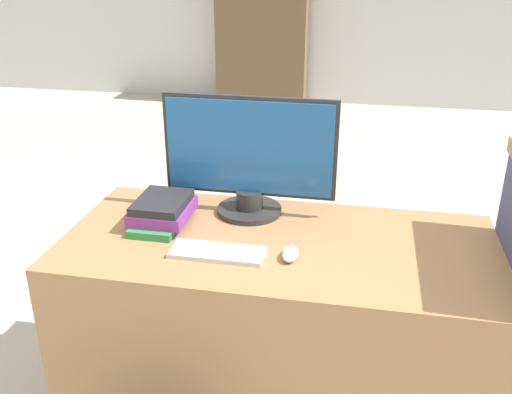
# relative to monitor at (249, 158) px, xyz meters

# --- Properties ---
(desk) EXTENTS (1.46, 0.68, 0.78)m
(desk) POSITION_rel_monitor_xyz_m (0.14, -0.20, -0.60)
(desk) COLOR #9E7047
(desk) RESTS_ON ground_plane
(carrel_divider) EXTENTS (0.07, 0.57, 1.12)m
(carrel_divider) POSITION_rel_monitor_xyz_m (0.90, -0.26, -0.42)
(carrel_divider) COLOR #474C70
(carrel_divider) RESTS_ON ground_plane
(monitor) EXTENTS (0.63, 0.24, 0.44)m
(monitor) POSITION_rel_monitor_xyz_m (0.00, 0.00, 0.00)
(monitor) COLOR #282828
(monitor) RESTS_ON desk
(keyboard) EXTENTS (0.30, 0.11, 0.02)m
(keyboard) POSITION_rel_monitor_xyz_m (-0.04, -0.34, -0.21)
(keyboard) COLOR silver
(keyboard) RESTS_ON desk
(mouse) EXTENTS (0.05, 0.09, 0.03)m
(mouse) POSITION_rel_monitor_xyz_m (0.20, -0.32, -0.20)
(mouse) COLOR white
(mouse) RESTS_ON desk
(book_stack) EXTENTS (0.19, 0.25, 0.10)m
(book_stack) POSITION_rel_monitor_xyz_m (-0.28, -0.16, -0.17)
(book_stack) COLOR #2D7F42
(book_stack) RESTS_ON desk
(bookshelf_far) EXTENTS (1.01, 0.32, 1.66)m
(bookshelf_far) POSITION_rel_monitor_xyz_m (-0.81, 4.58, -0.16)
(bookshelf_far) COLOR brown
(bookshelf_far) RESTS_ON ground_plane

